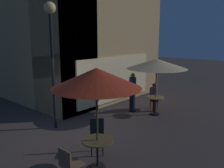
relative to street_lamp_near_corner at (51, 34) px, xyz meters
The scene contains 12 objects.
ground_plane 3.44m from the street_lamp_near_corner, 110.03° to the right, with size 60.00×60.00×0.00m, color #3A312F.
cafe_building 4.45m from the street_lamp_near_corner, 47.10° to the left, with size 7.14×8.24×9.90m.
street_lamp_near_corner is the anchor object (origin of this frame).
cafe_table_0 4.94m from the street_lamp_near_corner, 27.90° to the right, with size 0.72×0.72×0.76m.
cafe_table_1 4.14m from the street_lamp_near_corner, 106.15° to the right, with size 0.78×0.78×0.74m.
patio_umbrella_0 4.27m from the street_lamp_near_corner, 27.90° to the right, with size 2.45×2.45×2.35m.
patio_umbrella_1 3.26m from the street_lamp_near_corner, 106.15° to the right, with size 2.11×2.11×2.52m.
cafe_chair_0 5.30m from the street_lamp_near_corner, 18.48° to the right, with size 0.54×0.54×0.95m.
cafe_chair_1 3.63m from the street_lamp_near_corner, 96.83° to the right, with size 0.55×0.55×0.97m.
cafe_chair_2 4.42m from the street_lamp_near_corner, 120.35° to the right, with size 0.43×0.43×0.85m.
patron_seated_0 5.17m from the street_lamp_near_corner, 20.01° to the right, with size 0.51×0.47×1.21m.
patron_standing_1 4.22m from the street_lamp_near_corner, 16.20° to the right, with size 0.30×0.30×1.70m.
Camera 1 is at (-4.26, -5.82, 3.20)m, focal length 37.23 mm.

